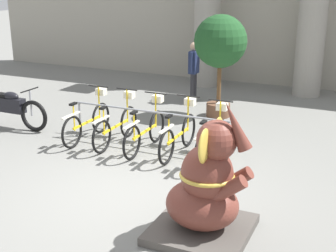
{
  "coord_description": "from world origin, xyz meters",
  "views": [
    {
      "loc": [
        3.31,
        -5.85,
        3.29
      ],
      "look_at": [
        0.39,
        0.57,
        1.0
      ],
      "focal_mm": 50.0,
      "sensor_mm": 36.0,
      "label": 1
    }
  ],
  "objects_px": {
    "person_pedestrian": "(194,67)",
    "potted_tree": "(220,45)",
    "bicycle_0": "(88,121)",
    "bicycle_1": "(117,125)",
    "bicycle_2": "(146,130)",
    "motorcycle": "(9,108)",
    "bicycle_3": "(179,134)",
    "bicycle_4": "(212,140)",
    "elephant_statue": "(206,190)"
  },
  "relations": [
    {
      "from": "bicycle_3",
      "to": "elephant_statue",
      "type": "height_order",
      "value": "elephant_statue"
    },
    {
      "from": "bicycle_2",
      "to": "motorcycle",
      "type": "bearing_deg",
      "value": -179.73
    },
    {
      "from": "bicycle_1",
      "to": "potted_tree",
      "type": "bearing_deg",
      "value": 65.34
    },
    {
      "from": "bicycle_2",
      "to": "person_pedestrian",
      "type": "xyz_separation_m",
      "value": [
        -0.49,
        3.77,
        0.55
      ]
    },
    {
      "from": "bicycle_0",
      "to": "bicycle_4",
      "type": "height_order",
      "value": "same"
    },
    {
      "from": "bicycle_4",
      "to": "potted_tree",
      "type": "bearing_deg",
      "value": 106.16
    },
    {
      "from": "potted_tree",
      "to": "bicycle_0",
      "type": "bearing_deg",
      "value": -125.32
    },
    {
      "from": "bicycle_1",
      "to": "bicycle_4",
      "type": "relative_size",
      "value": 1.0
    },
    {
      "from": "bicycle_4",
      "to": "elephant_statue",
      "type": "distance_m",
      "value": 2.61
    },
    {
      "from": "bicycle_2",
      "to": "bicycle_4",
      "type": "height_order",
      "value": "same"
    },
    {
      "from": "bicycle_1",
      "to": "potted_tree",
      "type": "distance_m",
      "value": 3.26
    },
    {
      "from": "person_pedestrian",
      "to": "bicycle_0",
      "type": "bearing_deg",
      "value": -103.25
    },
    {
      "from": "bicycle_1",
      "to": "motorcycle",
      "type": "distance_m",
      "value": 2.73
    },
    {
      "from": "bicycle_0",
      "to": "bicycle_4",
      "type": "distance_m",
      "value": 2.73
    },
    {
      "from": "elephant_statue",
      "to": "person_pedestrian",
      "type": "bearing_deg",
      "value": 112.83
    },
    {
      "from": "motorcycle",
      "to": "potted_tree",
      "type": "xyz_separation_m",
      "value": [
        3.97,
        2.77,
        1.26
      ]
    },
    {
      "from": "bicycle_3",
      "to": "potted_tree",
      "type": "relative_size",
      "value": 0.71
    },
    {
      "from": "potted_tree",
      "to": "bicycle_2",
      "type": "bearing_deg",
      "value": -101.5
    },
    {
      "from": "bicycle_3",
      "to": "person_pedestrian",
      "type": "height_order",
      "value": "person_pedestrian"
    },
    {
      "from": "bicycle_0",
      "to": "bicycle_1",
      "type": "relative_size",
      "value": 1.0
    },
    {
      "from": "bicycle_1",
      "to": "elephant_statue",
      "type": "bearing_deg",
      "value": -41.94
    },
    {
      "from": "bicycle_0",
      "to": "motorcycle",
      "type": "bearing_deg",
      "value": -178.47
    },
    {
      "from": "bicycle_1",
      "to": "bicycle_4",
      "type": "xyz_separation_m",
      "value": [
        2.05,
        -0.07,
        0.0
      ]
    },
    {
      "from": "elephant_statue",
      "to": "person_pedestrian",
      "type": "xyz_separation_m",
      "value": [
        -2.64,
        6.27,
        0.31
      ]
    },
    {
      "from": "motorcycle",
      "to": "potted_tree",
      "type": "distance_m",
      "value": 5.0
    },
    {
      "from": "bicycle_2",
      "to": "bicycle_1",
      "type": "bearing_deg",
      "value": 175.97
    },
    {
      "from": "bicycle_2",
      "to": "elephant_statue",
      "type": "height_order",
      "value": "elephant_statue"
    },
    {
      "from": "bicycle_3",
      "to": "motorcycle",
      "type": "xyz_separation_m",
      "value": [
        -4.1,
        -0.06,
        0.06
      ]
    },
    {
      "from": "bicycle_2",
      "to": "person_pedestrian",
      "type": "relative_size",
      "value": 1.07
    },
    {
      "from": "bicycle_1",
      "to": "potted_tree",
      "type": "relative_size",
      "value": 0.71
    },
    {
      "from": "bicycle_1",
      "to": "bicycle_0",
      "type": "bearing_deg",
      "value": -179.22
    },
    {
      "from": "bicycle_3",
      "to": "motorcycle",
      "type": "bearing_deg",
      "value": -179.09
    },
    {
      "from": "bicycle_3",
      "to": "bicycle_4",
      "type": "distance_m",
      "value": 0.69
    },
    {
      "from": "person_pedestrian",
      "to": "potted_tree",
      "type": "distance_m",
      "value": 1.65
    },
    {
      "from": "bicycle_0",
      "to": "potted_tree",
      "type": "relative_size",
      "value": 0.71
    },
    {
      "from": "bicycle_0",
      "to": "potted_tree",
      "type": "xyz_separation_m",
      "value": [
        1.92,
        2.72,
        1.32
      ]
    },
    {
      "from": "bicycle_3",
      "to": "bicycle_4",
      "type": "relative_size",
      "value": 1.0
    },
    {
      "from": "elephant_statue",
      "to": "person_pedestrian",
      "type": "height_order",
      "value": "elephant_statue"
    },
    {
      "from": "bicycle_1",
      "to": "bicycle_2",
      "type": "xyz_separation_m",
      "value": [
        0.68,
        -0.05,
        0.0
      ]
    },
    {
      "from": "bicycle_3",
      "to": "bicycle_4",
      "type": "xyz_separation_m",
      "value": [
        0.68,
        -0.07,
        0.0
      ]
    },
    {
      "from": "bicycle_1",
      "to": "bicycle_2",
      "type": "relative_size",
      "value": 1.0
    },
    {
      "from": "bicycle_4",
      "to": "elephant_statue",
      "type": "xyz_separation_m",
      "value": [
        0.79,
        -2.48,
        0.24
      ]
    },
    {
      "from": "bicycle_3",
      "to": "motorcycle",
      "type": "relative_size",
      "value": 0.82
    },
    {
      "from": "person_pedestrian",
      "to": "potted_tree",
      "type": "xyz_separation_m",
      "value": [
        1.05,
        -1.01,
        0.77
      ]
    },
    {
      "from": "elephant_statue",
      "to": "person_pedestrian",
      "type": "distance_m",
      "value": 6.81
    },
    {
      "from": "bicycle_2",
      "to": "potted_tree",
      "type": "bearing_deg",
      "value": 78.5
    },
    {
      "from": "bicycle_0",
      "to": "person_pedestrian",
      "type": "height_order",
      "value": "person_pedestrian"
    },
    {
      "from": "bicycle_2",
      "to": "elephant_statue",
      "type": "xyz_separation_m",
      "value": [
        2.15,
        -2.5,
        0.24
      ]
    },
    {
      "from": "person_pedestrian",
      "to": "bicycle_1",
      "type": "bearing_deg",
      "value": -93.01
    },
    {
      "from": "bicycle_1",
      "to": "bicycle_3",
      "type": "bearing_deg",
      "value": 0.03
    }
  ]
}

